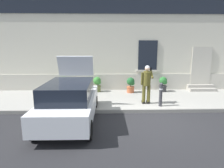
% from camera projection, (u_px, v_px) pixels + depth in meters
% --- Properties ---
extents(ground_plane, '(80.00, 80.00, 0.00)m').
position_uv_depth(ground_plane, '(154.00, 121.00, 7.10)').
color(ground_plane, '#232326').
extents(sidewalk, '(24.00, 3.60, 0.15)m').
position_uv_depth(sidewalk, '(141.00, 99.00, 9.83)').
color(sidewalk, '#99968E').
rests_on(sidewalk, ground).
extents(curb_edge, '(24.00, 0.12, 0.15)m').
position_uv_depth(curb_edge, '(149.00, 111.00, 8.01)').
color(curb_edge, gray).
rests_on(curb_edge, ground).
extents(building_facade, '(24.00, 1.52, 7.50)m').
position_uv_depth(building_facade, '(136.00, 29.00, 11.55)').
color(building_facade, beige).
rests_on(building_facade, ground).
extents(entrance_stoop, '(1.56, 0.64, 0.32)m').
position_uv_depth(entrance_stoop, '(201.00, 88.00, 11.39)').
color(entrance_stoop, '#9E998E').
rests_on(entrance_stoop, sidewalk).
extents(hatchback_car_white, '(1.81, 4.08, 2.34)m').
position_uv_depth(hatchback_car_white, '(70.00, 101.00, 6.91)').
color(hatchback_car_white, white).
rests_on(hatchback_car_white, ground).
extents(bollard_near_person, '(0.15, 0.15, 1.04)m').
position_uv_depth(bollard_near_person, '(161.00, 94.00, 8.30)').
color(bollard_near_person, '#333338').
rests_on(bollard_near_person, sidewalk).
extents(person_on_phone, '(0.51, 0.46, 1.75)m').
position_uv_depth(person_on_phone, '(147.00, 82.00, 8.57)').
color(person_on_phone, '#514C1E').
rests_on(person_on_phone, sidewalk).
extents(planter_cream, '(0.44, 0.44, 0.86)m').
position_uv_depth(planter_cream, '(64.00, 84.00, 11.01)').
color(planter_cream, beige).
rests_on(planter_cream, sidewalk).
extents(planter_olive, '(0.44, 0.44, 0.86)m').
position_uv_depth(planter_olive, '(97.00, 84.00, 10.98)').
color(planter_olive, '#606B38').
rests_on(planter_olive, sidewalk).
extents(planter_terracotta, '(0.44, 0.44, 0.86)m').
position_uv_depth(planter_terracotta, '(131.00, 85.00, 10.78)').
color(planter_terracotta, '#B25B38').
rests_on(planter_terracotta, sidewalk).
extents(planter_charcoal, '(0.44, 0.44, 0.86)m').
position_uv_depth(planter_charcoal, '(163.00, 84.00, 11.01)').
color(planter_charcoal, '#2D2D30').
rests_on(planter_charcoal, sidewalk).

